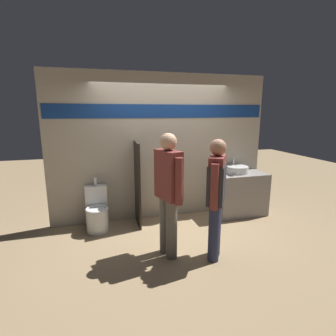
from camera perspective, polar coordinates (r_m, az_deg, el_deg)
The scene contains 10 objects.
ground_plane at distance 4.75m, azimuth 0.56°, elevation -12.91°, with size 16.00×16.00×0.00m, color #997F5B.
display_wall at distance 4.92m, azimuth -1.34°, elevation 4.57°, with size 4.11×0.07×2.70m.
sink_counter at distance 5.41m, azimuth 15.31°, elevation -5.40°, with size 0.99×0.57×0.83m.
sink_basin at distance 5.32m, azimuth 14.82°, elevation -0.31°, with size 0.42×0.42×0.27m.
cell_phone at distance 5.06m, azimuth 13.33°, elevation -1.54°, with size 0.07×0.14×0.01m.
divider_near_counter at distance 4.66m, azimuth -6.65°, elevation -3.61°, with size 0.03×0.53×1.50m.
urinal_near_counter at distance 4.91m, azimuth 1.38°, elevation -1.71°, with size 0.32×0.29×1.26m.
toilet at distance 4.73m, azimuth -15.19°, elevation -9.39°, with size 0.38×0.55×0.89m.
person_in_vest at distance 3.57m, azimuth 10.46°, elevation -5.03°, with size 0.42×0.51×1.67m.
person_with_lanyard at distance 3.58m, azimuth 0.06°, elevation -4.90°, with size 0.31×0.59×1.74m.
Camera 1 is at (-1.19, -4.13, 2.02)m, focal length 28.00 mm.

